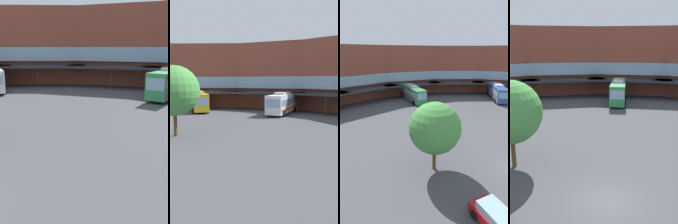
{
  "view_description": "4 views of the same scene",
  "coord_description": "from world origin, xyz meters",
  "views": [
    {
      "loc": [
        8.51,
        -6.44,
        6.38
      ],
      "look_at": [
        2.42,
        12.28,
        1.41
      ],
      "focal_mm": 41.08,
      "sensor_mm": 36.0,
      "label": 1
    },
    {
      "loc": [
        20.65,
        1.68,
        5.71
      ],
      "look_at": [
        0.47,
        11.87,
        2.94
      ],
      "focal_mm": 41.67,
      "sensor_mm": 36.0,
      "label": 2
    },
    {
      "loc": [
        -17.86,
        -4.57,
        11.72
      ],
      "look_at": [
        0.03,
        14.98,
        2.61
      ],
      "focal_mm": 28.38,
      "sensor_mm": 36.0,
      "label": 3
    },
    {
      "loc": [
        -3.68,
        -14.43,
        9.89
      ],
      "look_at": [
        1.55,
        12.7,
        2.65
      ],
      "focal_mm": 41.63,
      "sensor_mm": 36.0,
      "label": 4
    }
  ],
  "objects": [
    {
      "name": "ground_plane",
      "position": [
        0.0,
        0.0,
        0.0
      ],
      "size": [
        129.26,
        129.26,
        0.0
      ],
      "primitive_type": "plane",
      "color": "#47474C"
    },
    {
      "name": "station_building",
      "position": [
        0.0,
        24.63,
        6.37
      ],
      "size": [
        86.61,
        45.83,
        13.21
      ],
      "color": "brown",
      "rests_on": "ground"
    },
    {
      "name": "bus_0",
      "position": [
        9.12,
        29.23,
        1.97
      ],
      "size": [
        6.07,
        12.3,
        3.9
      ],
      "rotation": [
        0.0,
        0.0,
        4.4
      ],
      "color": "#338C4C",
      "rests_on": "ground"
    },
    {
      "name": "plaza_tree",
      "position": [
        -6.45,
        6.33,
        4.66
      ],
      "size": [
        5.14,
        5.14,
        7.24
      ],
      "color": "brown",
      "rests_on": "ground"
    }
  ]
}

